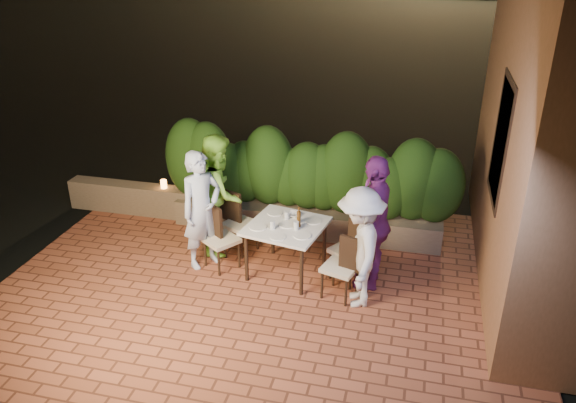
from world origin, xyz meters
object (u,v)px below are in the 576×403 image
(dining_table, at_px, (286,249))
(diner_blue, at_px, (202,210))
(diner_purple, at_px, (374,222))
(diner_green, at_px, (220,193))
(chair_right_front, at_px, (340,266))
(bowl, at_px, (293,214))
(diner_white, at_px, (360,248))
(chair_left_back, at_px, (240,223))
(parapet_lamp, at_px, (164,184))
(chair_right_back, at_px, (349,249))
(beer_bottle, at_px, (299,217))
(chair_left_front, at_px, (221,239))

(dining_table, height_order, diner_blue, diner_blue)
(diner_blue, bearing_deg, diner_purple, -53.16)
(diner_blue, xyz_separation_m, diner_green, (0.07, 0.53, 0.03))
(chair_right_front, relative_size, diner_green, 0.51)
(bowl, bearing_deg, diner_purple, -12.62)
(bowl, xyz_separation_m, diner_white, (1.01, -0.74, 0.02))
(chair_left_back, distance_m, diner_purple, 2.06)
(diner_blue, distance_m, diner_white, 2.27)
(chair_right_front, relative_size, parapet_lamp, 6.41)
(diner_blue, height_order, parapet_lamp, diner_blue)
(dining_table, bearing_deg, chair_right_back, 3.59)
(beer_bottle, bearing_deg, dining_table, 177.30)
(dining_table, relative_size, chair_left_front, 1.08)
(chair_left_back, bearing_deg, bowl, 12.77)
(beer_bottle, relative_size, diner_purple, 0.16)
(chair_left_front, xyz_separation_m, chair_right_front, (1.72, -0.31, -0.00))
(dining_table, relative_size, diner_green, 0.55)
(diner_blue, bearing_deg, beer_bottle, -53.54)
(diner_green, xyz_separation_m, diner_purple, (2.28, -0.46, 0.03))
(dining_table, distance_m, diner_blue, 1.28)
(chair_left_back, height_order, parapet_lamp, chair_left_back)
(dining_table, distance_m, chair_left_front, 0.92)
(diner_white, bearing_deg, bowl, -137.80)
(parapet_lamp, bearing_deg, diner_blue, -46.97)
(chair_right_back, bearing_deg, diner_purple, -152.54)
(chair_left_back, distance_m, chair_right_front, 1.81)
(chair_right_front, xyz_separation_m, diner_blue, (-1.99, 0.33, 0.40))
(bowl, height_order, chair_right_front, chair_right_front)
(bowl, bearing_deg, chair_right_back, -15.48)
(diner_purple, bearing_deg, parapet_lamp, -109.22)
(diner_purple, bearing_deg, chair_left_front, -87.67)
(chair_left_back, height_order, diner_purple, diner_purple)
(beer_bottle, bearing_deg, parapet_lamp, 153.81)
(bowl, height_order, parapet_lamp, bowl)
(beer_bottle, height_order, diner_white, diner_white)
(diner_blue, bearing_deg, bowl, -40.04)
(beer_bottle, bearing_deg, bowl, 115.72)
(chair_right_back, relative_size, parapet_lamp, 6.68)
(chair_left_front, height_order, diner_green, diner_green)
(chair_left_back, xyz_separation_m, diner_purple, (1.97, -0.41, 0.46))
(diner_blue, bearing_deg, diner_white, -65.38)
(bowl, height_order, diner_purple, diner_purple)
(parapet_lamp, bearing_deg, diner_green, -31.03)
(parapet_lamp, bearing_deg, chair_left_back, -27.05)
(diner_purple, bearing_deg, dining_table, -88.72)
(chair_right_front, bearing_deg, dining_table, -8.33)
(dining_table, height_order, diner_white, diner_white)
(bowl, distance_m, diner_white, 1.25)
(diner_purple, height_order, parapet_lamp, diner_purple)
(bowl, relative_size, chair_left_front, 0.21)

